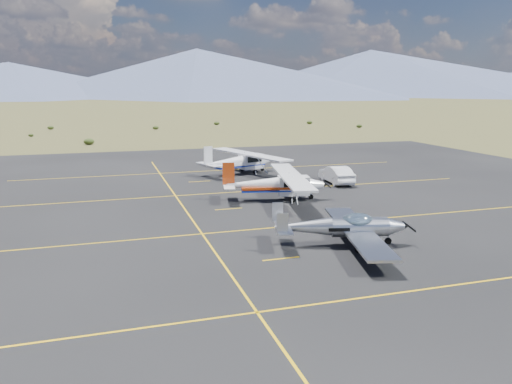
{
  "coord_description": "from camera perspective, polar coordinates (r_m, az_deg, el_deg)",
  "views": [
    {
      "loc": [
        -11.33,
        -26.13,
        8.6
      ],
      "look_at": [
        -1.61,
        5.35,
        1.6
      ],
      "focal_mm": 35.0,
      "sensor_mm": 36.0,
      "label": 1
    }
  ],
  "objects": [
    {
      "name": "aircraft_low_wing",
      "position": [
        27.79,
        10.0,
        -3.97
      ],
      "size": [
        7.36,
        10.07,
        2.18
      ],
      "rotation": [
        0.0,
        0.0,
        -0.24
      ],
      "color": "silver",
      "rests_on": "apron"
    },
    {
      "name": "aircraft_plain",
      "position": [
        49.8,
        -1.86,
        3.6
      ],
      "size": [
        8.2,
        11.71,
        3.01
      ],
      "rotation": [
        0.0,
        0.0,
        0.33
      ],
      "color": "silver",
      "rests_on": "apron"
    },
    {
      "name": "aircraft_cessna",
      "position": [
        38.16,
        2.27,
        0.99
      ],
      "size": [
        7.36,
        11.78,
        2.97
      ],
      "rotation": [
        0.0,
        0.0,
        -0.2
      ],
      "color": "silver",
      "rests_on": "apron"
    },
    {
      "name": "ground",
      "position": [
        29.76,
        6.03,
        -4.87
      ],
      "size": [
        1600.0,
        1600.0,
        0.0
      ],
      "primitive_type": "plane",
      "color": "#383D1C",
      "rests_on": "ground"
    },
    {
      "name": "apron",
      "position": [
        36.06,
        1.67,
        -1.81
      ],
      "size": [
        72.0,
        72.0,
        0.02
      ],
      "primitive_type": "cube",
      "color": "black",
      "rests_on": "ground"
    },
    {
      "name": "sedan",
      "position": [
        45.6,
        9.17,
        1.99
      ],
      "size": [
        1.97,
        4.89,
        1.58
      ],
      "primitive_type": "imported",
      "rotation": [
        0.0,
        0.0,
        3.08
      ],
      "color": "silver",
      "rests_on": "apron"
    }
  ]
}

